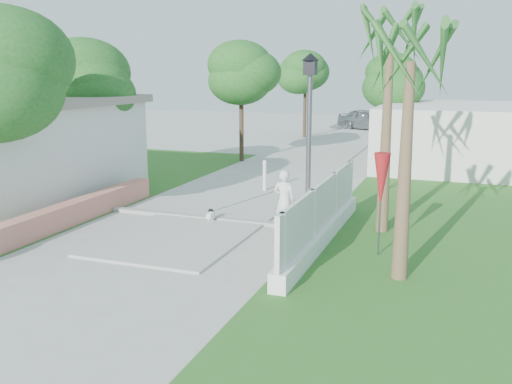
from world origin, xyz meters
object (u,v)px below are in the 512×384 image
at_px(bollard, 265,175).
at_px(parked_car, 369,120).
at_px(skateboarder, 255,201).
at_px(patio_umbrella, 381,181).
at_px(dog, 211,215).
at_px(street_lamp, 309,138).

height_order(bollard, parked_car, parked_car).
height_order(skateboarder, parked_car, skateboarder).
height_order(patio_umbrella, dog, patio_umbrella).
xyz_separation_m(bollard, skateboarder, (1.27, -4.37, 0.14)).
distance_m(street_lamp, dog, 3.58).
bearing_deg(patio_umbrella, street_lamp, 152.24).
distance_m(bollard, skateboarder, 4.55).
height_order(patio_umbrella, parked_car, patio_umbrella).
bearing_deg(dog, patio_umbrella, -37.87).
xyz_separation_m(street_lamp, patio_umbrella, (1.90, -1.00, -0.74)).
xyz_separation_m(street_lamp, bollard, (-2.70, 4.50, -1.84)).
bearing_deg(dog, parked_car, 67.35).
height_order(street_lamp, dog, street_lamp).
bearing_deg(bollard, parked_car, 89.90).
height_order(street_lamp, skateboarder, street_lamp).
relative_size(street_lamp, dog, 9.04).
height_order(skateboarder, dog, skateboarder).
bearing_deg(skateboarder, dog, -5.14).
distance_m(street_lamp, bollard, 5.56).
relative_size(bollard, patio_umbrella, 0.47).
height_order(bollard, skateboarder, skateboarder).
relative_size(skateboarder, dog, 5.01).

